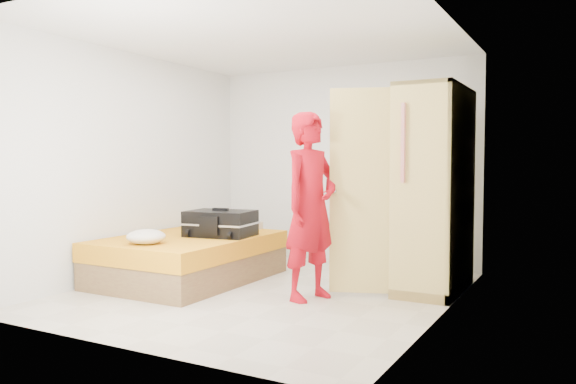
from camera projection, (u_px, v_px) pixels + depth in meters
The scene contains 7 objects.
room at pixel (265, 165), 5.70m from camera, with size 4.00×4.02×2.60m.
bed at pixel (189, 258), 6.32m from camera, with size 1.42×2.02×0.50m.
wardrobe at pixel (429, 195), 5.76m from camera, with size 1.14×1.39×2.10m.
person at pixel (311, 206), 5.42m from camera, with size 0.66×0.43×1.82m, color #B90B15.
suitcase at pixel (220, 223), 6.32m from camera, with size 0.80×0.63×0.32m.
round_cushion at pixel (146, 237), 5.70m from camera, with size 0.39×0.39×0.15m, color beige.
pillow at pixel (240, 225), 6.99m from camera, with size 0.51×0.26×0.09m, color beige.
Camera 1 is at (2.93, -4.90, 1.33)m, focal length 35.00 mm.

